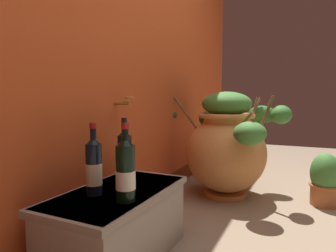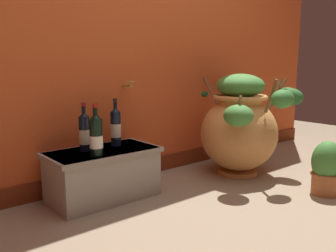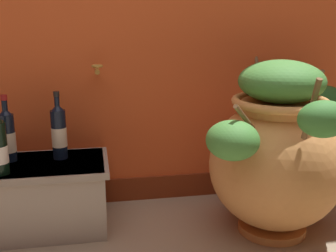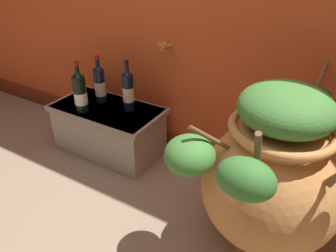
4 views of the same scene
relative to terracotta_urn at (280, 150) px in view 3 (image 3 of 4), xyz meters
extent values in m
cube|color=maroon|center=(-0.61, 0.47, -0.34)|extent=(4.40, 0.02, 0.13)
cylinder|color=#B28433|center=(-0.80, 0.42, 0.32)|extent=(0.02, 0.10, 0.02)
torus|color=#B28433|center=(-0.80, 0.37, 0.35)|extent=(0.06, 0.06, 0.01)
cylinder|color=#D68E4C|center=(-0.01, 0.01, -0.39)|extent=(0.32, 0.32, 0.04)
ellipsoid|color=#D68E4C|center=(-0.01, 0.01, -0.07)|extent=(0.61, 0.61, 0.59)
cylinder|color=#D68E4C|center=(-0.01, 0.01, 0.18)|extent=(0.34, 0.34, 0.09)
torus|color=#D68E4C|center=(-0.01, 0.01, 0.22)|extent=(0.43, 0.43, 0.04)
cylinder|color=brown|center=(0.04, 0.37, 0.24)|extent=(0.05, 0.27, 0.32)
ellipsoid|color=#235623|center=(0.07, 0.54, 0.21)|extent=(0.17, 0.15, 0.10)
cylinder|color=brown|center=(0.24, 0.19, 0.22)|extent=(0.18, 0.15, 0.23)
ellipsoid|color=#235623|center=(0.34, 0.25, 0.17)|extent=(0.24, 0.18, 0.15)
cylinder|color=brown|center=(-0.03, -0.29, 0.25)|extent=(0.03, 0.10, 0.25)
ellipsoid|color=#387A33|center=(-0.03, -0.38, 0.24)|extent=(0.19, 0.14, 0.13)
cylinder|color=brown|center=(-0.24, -0.17, 0.19)|extent=(0.16, 0.15, 0.16)
ellipsoid|color=#428438|center=(-0.30, -0.22, 0.13)|extent=(0.21, 0.21, 0.15)
ellipsoid|color=#428438|center=(-0.01, 0.01, 0.31)|extent=(0.38, 0.38, 0.19)
cube|color=#9E9384|center=(-1.13, 0.23, -0.24)|extent=(0.69, 0.37, 0.33)
cube|color=gray|center=(-1.13, 0.23, -0.09)|extent=(0.73, 0.39, 0.03)
cylinder|color=black|center=(-0.99, 0.28, 0.04)|extent=(0.07, 0.07, 0.23)
cone|color=black|center=(-0.99, 0.28, 0.17)|extent=(0.07, 0.07, 0.04)
cylinder|color=black|center=(-0.99, 0.28, 0.21)|extent=(0.02, 0.02, 0.09)
cylinder|color=black|center=(-0.99, 0.28, 0.24)|extent=(0.03, 0.03, 0.02)
cylinder|color=beige|center=(-0.99, 0.28, 0.03)|extent=(0.07, 0.07, 0.09)
cylinder|color=black|center=(-1.22, 0.29, 0.04)|extent=(0.07, 0.07, 0.22)
cone|color=black|center=(-1.22, 0.29, 0.16)|extent=(0.07, 0.07, 0.04)
cylinder|color=black|center=(-1.22, 0.29, 0.20)|extent=(0.03, 0.03, 0.09)
cylinder|color=maroon|center=(-1.22, 0.29, 0.23)|extent=(0.03, 0.03, 0.02)
cylinder|color=beige|center=(-1.22, 0.29, 0.02)|extent=(0.07, 0.07, 0.09)
camera|label=1|loc=(-2.20, -0.53, 0.34)|focal=30.81mm
camera|label=2|loc=(-2.27, -1.81, 0.49)|focal=38.62mm
camera|label=3|loc=(-0.82, -1.69, 0.59)|focal=44.91mm
camera|label=4|loc=(0.15, -1.16, 0.87)|focal=34.26mm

